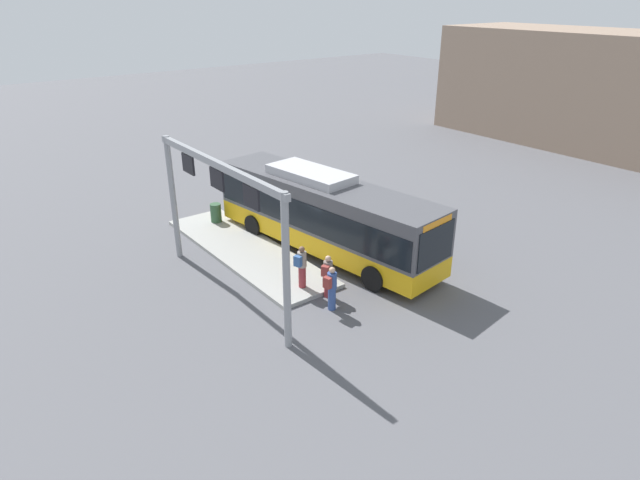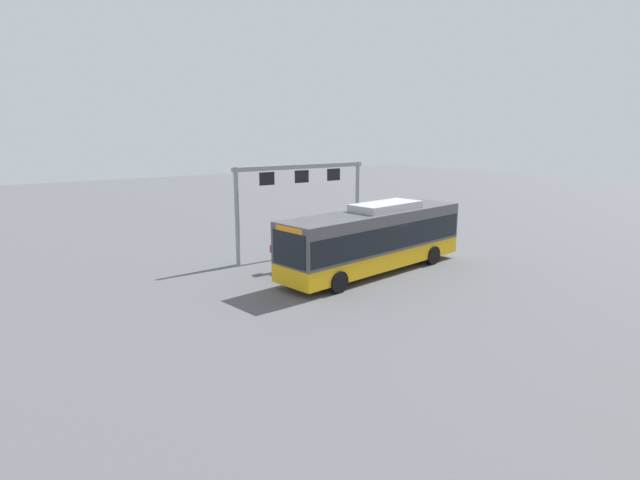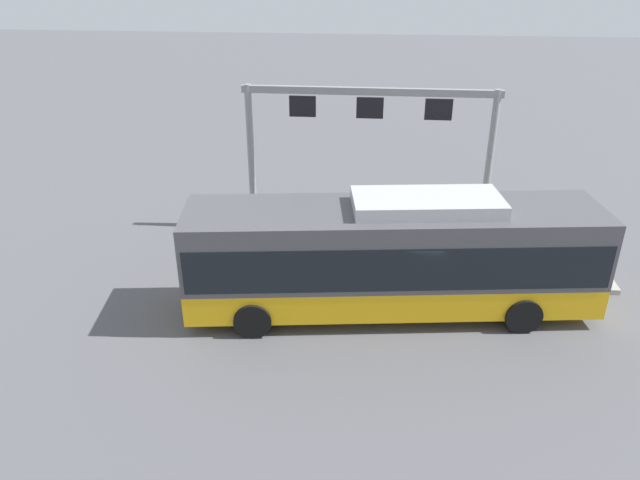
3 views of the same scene
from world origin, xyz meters
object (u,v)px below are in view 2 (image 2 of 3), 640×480
person_waiting_mid (304,247)px  bus_main (375,237)px  person_boarding (294,254)px  person_waiting_near (276,255)px  trash_bin (415,239)px

person_waiting_mid → bus_main: bearing=20.0°
person_boarding → person_waiting_mid: (-0.94, -0.49, 0.16)m
person_boarding → person_waiting_mid: bearing=87.1°
person_waiting_near → trash_bin: 9.52m
person_boarding → trash_bin: (-8.72, -0.00, -0.28)m
person_waiting_mid → trash_bin: person_waiting_mid is taller
bus_main → person_boarding: size_ratio=6.85×
person_waiting_mid → person_boarding: bearing=-81.7°
person_boarding → person_waiting_near: (0.78, -0.45, 0.00)m
person_boarding → person_waiting_mid: person_waiting_mid is taller
person_waiting_mid → trash_bin: (-7.78, 0.49, -0.44)m
trash_bin → bus_main: bearing=23.8°
person_waiting_near → trash_bin: (-9.51, 0.44, -0.28)m
bus_main → trash_bin: bearing=-163.7°
person_boarding → person_waiting_near: 0.90m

